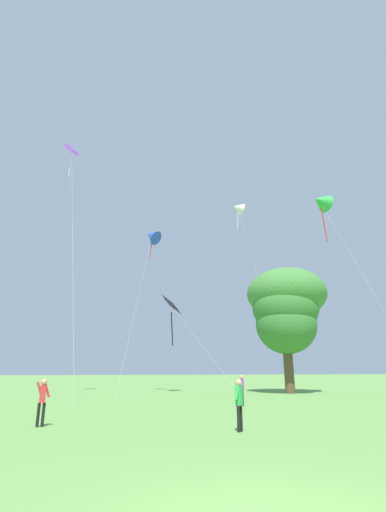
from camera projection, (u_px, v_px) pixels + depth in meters
name	position (u px, v px, depth m)	size (l,w,h in m)	color
kite_white_distant	(238.00, 208.00, 50.37)	(2.02, 9.11, 23.31)	white
kite_purple_streamer	(71.00, 160.00, 34.94)	(2.72, 11.33, 22.29)	purple
kite_black_large	(172.00, 313.00, 35.28)	(2.91, 13.03, 8.63)	black
kite_blue_delta	(152.00, 236.00, 37.09)	(4.49, 7.97, 15.30)	blue
kite_green_small	(321.00, 202.00, 34.03)	(2.63, 7.95, 17.22)	green
person_child_small	(42.00, 398.00, 13.04)	(0.50, 0.21, 1.54)	black
person_foreground_watcher	(239.00, 400.00, 11.99)	(0.43, 0.37, 1.54)	black
person_near_tree	(242.00, 387.00, 20.77)	(0.28, 0.49, 1.58)	black
tree_left_oak	(286.00, 306.00, 34.31)	(7.16, 7.16, 10.93)	brown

